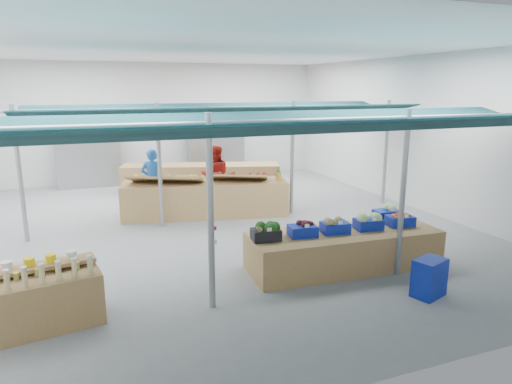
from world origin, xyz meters
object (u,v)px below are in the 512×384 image
(crate_stack, at_px, (429,278))
(vendor_right, at_px, (215,175))
(bottle_shelf, at_px, (37,299))
(veg_counter, at_px, (344,249))
(fruit_counter, at_px, (206,199))
(vendor_left, at_px, (153,180))

(crate_stack, height_order, vendor_right, vendor_right)
(bottle_shelf, relative_size, veg_counter, 0.50)
(fruit_counter, xyz_separation_m, crate_stack, (2.15, -5.97, -0.14))
(veg_counter, distance_m, fruit_counter, 4.65)
(crate_stack, bearing_deg, fruit_counter, 109.81)
(veg_counter, height_order, fruit_counter, fruit_counter)
(vendor_left, bearing_deg, veg_counter, 128.46)
(veg_counter, bearing_deg, fruit_counter, 112.30)
(vendor_right, bearing_deg, bottle_shelf, 65.71)
(bottle_shelf, relative_size, vendor_left, 1.05)
(fruit_counter, xyz_separation_m, vendor_left, (-1.20, 1.10, 0.40))
(fruit_counter, bearing_deg, crate_stack, -57.95)
(bottle_shelf, height_order, vendor_right, vendor_right)
(vendor_right, bearing_deg, veg_counter, 111.63)
(bottle_shelf, xyz_separation_m, crate_stack, (5.88, -1.22, -0.10))
(bottle_shelf, xyz_separation_m, veg_counter, (5.24, 0.35, -0.07))
(crate_stack, relative_size, vendor_right, 0.37)
(vendor_left, relative_size, vendor_right, 1.00)
(veg_counter, relative_size, vendor_right, 2.11)
(veg_counter, xyz_separation_m, crate_stack, (0.64, -1.57, -0.04))
(veg_counter, distance_m, crate_stack, 1.70)
(fruit_counter, xyz_separation_m, vendor_right, (0.60, 1.10, 0.40))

